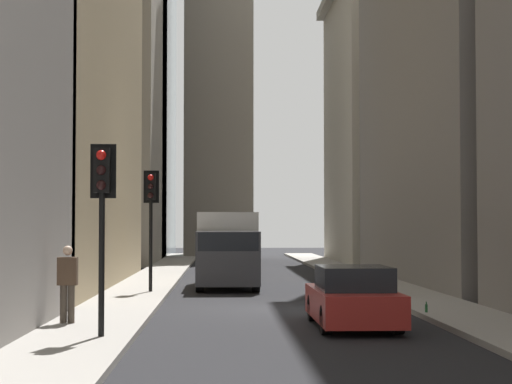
{
  "coord_description": "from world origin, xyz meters",
  "views": [
    {
      "loc": [
        -24.35,
        1.64,
        2.35
      ],
      "look_at": [
        10.13,
        0.26,
        3.69
      ],
      "focal_mm": 60.84,
      "sensor_mm": 36.0,
      "label": 1
    }
  ],
  "objects_px": {
    "delivery_truck": "(228,249)",
    "pedestrian": "(67,281)",
    "traffic_light_foreground": "(102,194)",
    "traffic_light_midblock": "(151,202)",
    "discarded_bottle": "(426,308)",
    "sedan_red": "(353,299)"
  },
  "relations": [
    {
      "from": "traffic_light_foreground",
      "to": "pedestrian",
      "type": "distance_m",
      "value": 3.24
    },
    {
      "from": "traffic_light_foreground",
      "to": "traffic_light_midblock",
      "type": "height_order",
      "value": "traffic_light_midblock"
    },
    {
      "from": "traffic_light_foreground",
      "to": "sedan_red",
      "type": "bearing_deg",
      "value": -65.43
    },
    {
      "from": "sedan_red",
      "to": "delivery_truck",
      "type": "bearing_deg",
      "value": 12.14
    },
    {
      "from": "sedan_red",
      "to": "traffic_light_foreground",
      "type": "relative_size",
      "value": 1.11
    },
    {
      "from": "delivery_truck",
      "to": "traffic_light_midblock",
      "type": "relative_size",
      "value": 1.58
    },
    {
      "from": "delivery_truck",
      "to": "traffic_light_foreground",
      "type": "distance_m",
      "value": 15.8
    },
    {
      "from": "delivery_truck",
      "to": "pedestrian",
      "type": "xyz_separation_m",
      "value": [
        -13.11,
        3.73,
        -0.36
      ]
    },
    {
      "from": "traffic_light_foreground",
      "to": "discarded_bottle",
      "type": "distance_m",
      "value": 9.27
    },
    {
      "from": "discarded_bottle",
      "to": "delivery_truck",
      "type": "bearing_deg",
      "value": 24.41
    },
    {
      "from": "traffic_light_midblock",
      "to": "sedan_red",
      "type": "bearing_deg",
      "value": -149.89
    },
    {
      "from": "delivery_truck",
      "to": "discarded_bottle",
      "type": "xyz_separation_m",
      "value": [
        -11.0,
        -4.99,
        -1.21
      ]
    },
    {
      "from": "sedan_red",
      "to": "traffic_light_foreground",
      "type": "height_order",
      "value": "traffic_light_foreground"
    },
    {
      "from": "delivery_truck",
      "to": "pedestrian",
      "type": "height_order",
      "value": "delivery_truck"
    },
    {
      "from": "delivery_truck",
      "to": "traffic_light_foreground",
      "type": "height_order",
      "value": "traffic_light_foreground"
    },
    {
      "from": "delivery_truck",
      "to": "discarded_bottle",
      "type": "bearing_deg",
      "value": -155.59
    },
    {
      "from": "traffic_light_midblock",
      "to": "discarded_bottle",
      "type": "distance_m",
      "value": 10.93
    },
    {
      "from": "pedestrian",
      "to": "traffic_light_foreground",
      "type": "bearing_deg",
      "value": -155.47
    },
    {
      "from": "sedan_red",
      "to": "traffic_light_foreground",
      "type": "xyz_separation_m",
      "value": [
        -2.48,
        5.43,
        2.31
      ]
    },
    {
      "from": "traffic_light_midblock",
      "to": "delivery_truck",
      "type": "bearing_deg",
      "value": -35.3
    },
    {
      "from": "sedan_red",
      "to": "traffic_light_midblock",
      "type": "distance_m",
      "value": 11.07
    },
    {
      "from": "sedan_red",
      "to": "discarded_bottle",
      "type": "bearing_deg",
      "value": -47.27
    }
  ]
}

